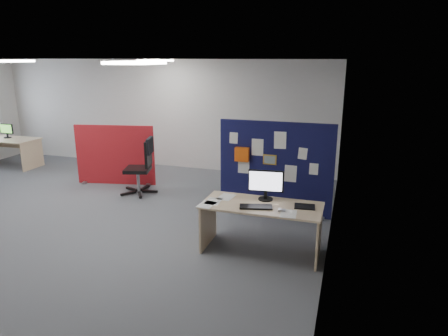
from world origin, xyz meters
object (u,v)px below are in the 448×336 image
(monitor_main, at_px, (266,184))
(main_desk, at_px, (262,215))
(office_chair, at_px, (143,163))
(monitor_second, at_px, (7,130))
(navy_divider, at_px, (274,168))
(red_divider, at_px, (115,155))
(second_desk, at_px, (9,145))

(monitor_main, bearing_deg, main_desk, -99.00)
(main_desk, xyz_separation_m, monitor_main, (0.01, 0.17, 0.42))
(office_chair, bearing_deg, monitor_second, 152.08)
(navy_divider, height_order, monitor_second, navy_divider)
(monitor_second, bearing_deg, red_divider, -7.86)
(monitor_second, distance_m, office_chair, 4.55)
(main_desk, bearing_deg, second_desk, 159.85)
(navy_divider, height_order, office_chair, navy_divider)
(second_desk, distance_m, office_chair, 4.48)
(monitor_second, bearing_deg, second_desk, -42.87)
(navy_divider, distance_m, main_desk, 1.54)
(red_divider, height_order, office_chair, red_divider)
(main_desk, height_order, red_divider, red_divider)
(office_chair, bearing_deg, navy_divider, -20.86)
(red_divider, height_order, second_desk, red_divider)
(second_desk, bearing_deg, red_divider, -8.24)
(monitor_main, xyz_separation_m, second_desk, (-7.27, 2.50, -0.43))
(main_desk, relative_size, office_chair, 1.46)
(monitor_main, height_order, red_divider, red_divider)
(monitor_main, distance_m, second_desk, 7.70)
(monitor_main, height_order, second_desk, monitor_main)
(main_desk, relative_size, second_desk, 1.08)
(main_desk, xyz_separation_m, office_chair, (-2.87, 1.76, 0.10))
(red_divider, relative_size, second_desk, 1.11)
(monitor_main, relative_size, second_desk, 0.33)
(second_desk, bearing_deg, monitor_second, 136.02)
(navy_divider, xyz_separation_m, monitor_main, (0.13, -1.34, 0.14))
(red_divider, bearing_deg, main_desk, -41.50)
(navy_divider, bearing_deg, office_chair, 174.85)
(second_desk, bearing_deg, monitor_main, -18.95)
(second_desk, bearing_deg, main_desk, -20.15)
(main_desk, height_order, monitor_second, monitor_second)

